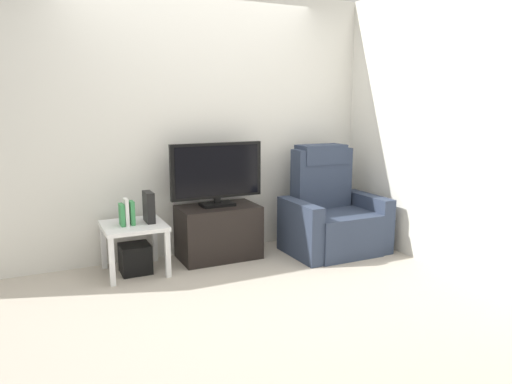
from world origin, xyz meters
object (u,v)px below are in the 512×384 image
(television, at_px, (217,173))
(book_middle, at_px, (126,212))
(recliner_armchair, at_px, (331,215))
(side_table, at_px, (134,232))
(tv_stand, at_px, (218,232))
(subwoofer_box, at_px, (135,258))
(book_leftmost, at_px, (122,215))
(game_console, at_px, (149,207))
(book_rightmost, at_px, (132,213))

(television, bearing_deg, book_middle, -173.24)
(recliner_armchair, height_order, book_middle, recliner_armchair)
(side_table, xyz_separation_m, book_middle, (-0.06, -0.02, 0.19))
(tv_stand, distance_m, recliner_armchair, 1.18)
(tv_stand, xyz_separation_m, subwoofer_box, (-0.83, -0.07, -0.13))
(subwoofer_box, height_order, book_leftmost, book_leftmost)
(subwoofer_box, bearing_deg, book_middle, -161.87)
(tv_stand, xyz_separation_m, television, (0.00, 0.02, 0.59))
(game_console, bearing_deg, book_leftmost, -173.02)
(side_table, relative_size, book_leftmost, 2.77)
(subwoofer_box, bearing_deg, book_leftmost, -168.69)
(game_console, bearing_deg, side_table, -176.05)
(recliner_armchair, relative_size, book_middle, 4.53)
(book_middle, bearing_deg, subwoofer_box, 18.13)
(recliner_armchair, xyz_separation_m, book_middle, (-2.04, 0.18, 0.20))
(recliner_armchair, distance_m, book_middle, 2.06)
(book_leftmost, xyz_separation_m, game_console, (0.24, 0.03, 0.04))
(side_table, xyz_separation_m, game_console, (0.14, 0.01, 0.21))
(book_middle, relative_size, game_console, 0.86)
(book_middle, height_order, game_console, game_console)
(television, bearing_deg, tv_stand, -90.00)
(side_table, bearing_deg, book_middle, -161.87)
(subwoofer_box, distance_m, book_leftmost, 0.43)
(game_console, bearing_deg, tv_stand, 4.73)
(book_middle, relative_size, book_rightmost, 1.12)
(book_leftmost, bearing_deg, television, 6.48)
(television, relative_size, book_leftmost, 4.72)
(recliner_armchair, bearing_deg, game_console, 179.84)
(television, relative_size, recliner_armchair, 0.85)
(subwoofer_box, bearing_deg, side_table, -33.69)
(book_leftmost, relative_size, book_rightmost, 0.92)
(television, distance_m, subwoofer_box, 1.10)
(tv_stand, distance_m, book_rightmost, 0.90)
(television, height_order, book_rightmost, television)
(tv_stand, bearing_deg, side_table, -175.40)
(television, distance_m, game_console, 0.74)
(recliner_armchair, height_order, book_leftmost, recliner_armchair)
(subwoofer_box, distance_m, game_console, 0.48)
(book_middle, bearing_deg, book_leftmost, 180.00)
(television, xyz_separation_m, side_table, (-0.83, -0.09, -0.47))
(tv_stand, bearing_deg, book_middle, -174.44)
(subwoofer_box, xyz_separation_m, book_leftmost, (-0.10, -0.02, 0.42))
(side_table, bearing_deg, television, 5.89)
(tv_stand, height_order, game_console, game_console)
(recliner_armchair, distance_m, book_leftmost, 2.10)
(book_rightmost, bearing_deg, tv_stand, 5.88)
(recliner_armchair, relative_size, game_console, 3.90)
(television, bearing_deg, book_rightmost, -172.85)
(book_leftmost, distance_m, book_middle, 0.04)
(tv_stand, xyz_separation_m, book_leftmost, (-0.93, -0.09, 0.29))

